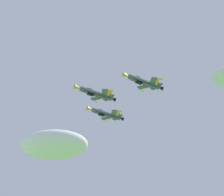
{
  "coord_description": "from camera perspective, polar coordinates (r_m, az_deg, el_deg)",
  "views": [
    {
      "loc": [
        2.19,
        -5.33,
        1.99
      ],
      "look_at": [
        -7.51,
        115.47,
        73.54
      ],
      "focal_mm": 65.21,
      "sensor_mm": 36.0,
      "label": 1
    }
  ],
  "objects": [
    {
      "name": "cloud_high_distant",
      "position": [
        435.52,
        -8.12,
        -6.53
      ],
      "size": [
        71.93,
        45.52,
        28.87
      ],
      "primitive_type": "ellipsoid",
      "color": "white"
    },
    {
      "name": "fighter_jet_lead",
      "position": [
        136.97,
        -2.32,
        0.65
      ],
      "size": [
        13.56,
        11.97,
        4.37
      ],
      "rotation": [
        0.0,
        -0.05,
        2.22
      ],
      "color": "#4C5666"
    },
    {
      "name": "fighter_jet_left_wing",
      "position": [
        133.21,
        4.45,
        2.29
      ],
      "size": [
        13.56,
        11.97,
        4.37
      ],
      "rotation": [
        0.0,
        -0.08,
        2.22
      ],
      "color": "#4C5666"
    },
    {
      "name": "fighter_jet_right_wing",
      "position": [
        152.52,
        -0.88,
        -2.23
      ],
      "size": [
        13.56,
        11.97,
        4.35
      ],
      "rotation": [
        0.0,
        -0.02,
        2.22
      ],
      "color": "#4C5666"
    }
  ]
}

